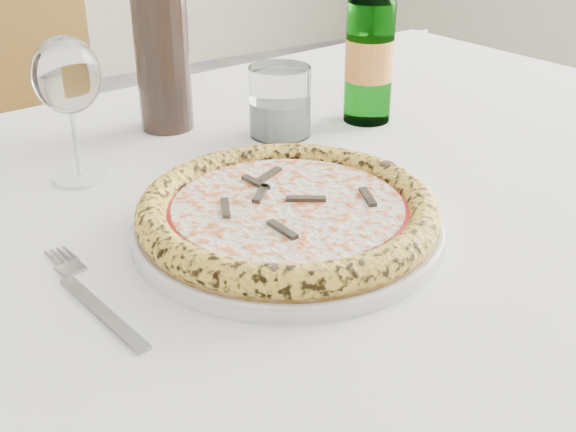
% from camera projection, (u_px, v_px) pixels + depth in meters
% --- Properties ---
extents(dining_table, '(1.63, 1.06, 0.76)m').
position_uv_depth(dining_table, '(242.00, 260.00, 0.85)').
color(dining_table, brown).
rests_on(dining_table, floor).
extents(chair_far, '(0.40, 0.41, 0.93)m').
position_uv_depth(chair_far, '(20.00, 159.00, 1.49)').
color(chair_far, brown).
rests_on(chair_far, floor).
extents(plate, '(0.32, 0.32, 0.02)m').
position_uv_depth(plate, '(288.00, 226.00, 0.73)').
color(plate, white).
rests_on(plate, dining_table).
extents(pizza, '(0.30, 0.30, 0.03)m').
position_uv_depth(pizza, '(288.00, 210.00, 0.72)').
color(pizza, tan).
rests_on(pizza, plate).
extents(fork, '(0.03, 0.19, 0.00)m').
position_uv_depth(fork, '(92.00, 297.00, 0.63)').
color(fork, gray).
rests_on(fork, dining_table).
extents(wine_glass, '(0.08, 0.08, 0.17)m').
position_uv_depth(wine_glass, '(67.00, 79.00, 0.80)').
color(wine_glass, white).
rests_on(wine_glass, dining_table).
extents(tumbler, '(0.08, 0.08, 0.09)m').
position_uv_depth(tumbler, '(280.00, 106.00, 0.97)').
color(tumbler, white).
rests_on(tumbler, dining_table).
extents(beer_bottle, '(0.07, 0.07, 0.26)m').
position_uv_depth(beer_bottle, '(370.00, 48.00, 0.99)').
color(beer_bottle, '#28772A').
rests_on(beer_bottle, dining_table).
extents(wine_bottle, '(0.07, 0.07, 0.30)m').
position_uv_depth(wine_bottle, '(161.00, 37.00, 0.95)').
color(wine_bottle, black).
rests_on(wine_bottle, dining_table).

